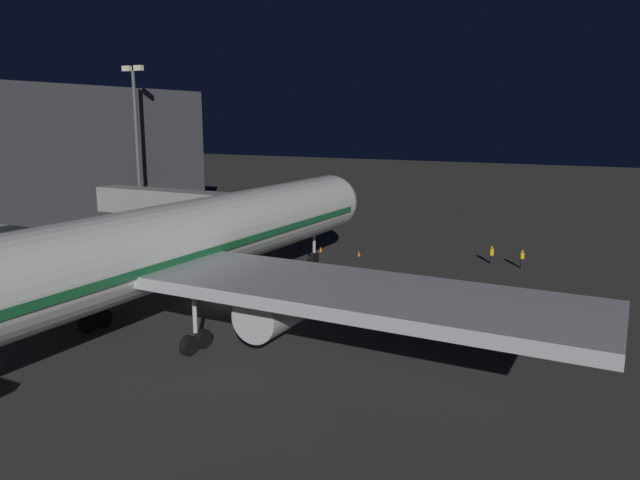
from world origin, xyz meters
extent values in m
plane|color=#383533|center=(0.00, 0.00, 0.00)|extent=(320.00, 320.00, 0.00)
cylinder|color=silver|center=(0.00, 7.26, 5.66)|extent=(5.27, 48.82, 5.27)
sphere|color=silver|center=(0.00, -17.15, 5.66)|extent=(5.16, 5.16, 5.16)
cube|color=#196033|center=(0.00, 7.26, 5.26)|extent=(5.32, 46.87, 0.50)
cube|color=black|center=(0.00, -15.57, 6.58)|extent=(2.90, 1.40, 0.90)
cube|color=#B7BABF|center=(0.00, 8.07, 4.74)|extent=(53.82, 7.70, 0.70)
cylinder|color=#B7BABF|center=(-8.69, 7.07, 2.84)|extent=(2.80, 5.14, 2.80)
cylinder|color=black|center=(-8.69, 4.49, 2.84)|extent=(2.38, 0.15, 2.38)
cylinder|color=#B7BABF|center=(8.69, 7.07, 2.84)|extent=(2.80, 5.14, 2.80)
cylinder|color=black|center=(8.69, 4.49, 2.84)|extent=(2.38, 0.15, 2.38)
cylinder|color=#B7BABF|center=(0.00, -13.65, 2.41)|extent=(0.28, 0.28, 2.43)
cylinder|color=black|center=(0.00, -13.65, 0.60)|extent=(0.45, 1.20, 1.20)
cylinder|color=#B7BABF|center=(-4.20, 9.07, 2.41)|extent=(0.28, 0.28, 2.43)
cylinder|color=black|center=(-4.20, 8.42, 0.60)|extent=(0.45, 1.20, 1.20)
cylinder|color=black|center=(-4.20, 9.72, 0.60)|extent=(0.45, 1.20, 1.20)
cylinder|color=#B7BABF|center=(4.20, 9.07, 2.41)|extent=(0.28, 0.28, 2.43)
cylinder|color=black|center=(4.20, 8.42, 0.60)|extent=(0.45, 1.20, 1.20)
cylinder|color=black|center=(4.20, 9.72, 0.60)|extent=(0.45, 1.20, 1.20)
cube|color=#9E9E99|center=(13.08, -9.14, 5.66)|extent=(17.97, 2.60, 2.50)
cube|color=#9E9E99|center=(4.10, -9.14, 5.66)|extent=(3.20, 3.40, 3.00)
cube|color=black|center=(2.70, -9.14, 5.66)|extent=(0.70, 3.20, 2.70)
cylinder|color=#B7BABF|center=(5.10, -9.14, 2.20)|extent=(0.56, 0.56, 4.41)
cylinder|color=black|center=(4.50, -9.14, 0.30)|extent=(0.25, 0.60, 0.60)
cylinder|color=black|center=(5.70, -9.14, 0.30)|extent=(0.25, 0.60, 0.60)
cylinder|color=#59595E|center=(25.50, -17.43, 9.55)|extent=(0.40, 0.40, 19.11)
cube|color=#F9EFC6|center=(24.60, -17.43, 19.36)|extent=(1.10, 0.50, 0.60)
cube|color=#F9EFC6|center=(26.40, -17.43, 19.36)|extent=(1.10, 0.50, 0.60)
cylinder|color=black|center=(-14.86, -22.08, 0.41)|extent=(0.28, 0.28, 0.82)
cylinder|color=yellow|center=(-14.86, -22.08, 1.14)|extent=(0.40, 0.40, 0.63)
sphere|color=tan|center=(-14.86, -22.08, 1.57)|extent=(0.24, 0.24, 0.24)
sphere|color=orange|center=(-14.86, -22.08, 1.62)|extent=(0.23, 0.23, 0.23)
cylinder|color=black|center=(-17.78, -21.49, 0.46)|extent=(0.28, 0.28, 0.93)
cylinder|color=yellow|center=(-17.78, -21.49, 1.21)|extent=(0.40, 0.40, 0.57)
sphere|color=tan|center=(-17.78, -21.49, 1.61)|extent=(0.24, 0.24, 0.24)
sphere|color=orange|center=(-17.78, -21.49, 1.66)|extent=(0.23, 0.23, 0.23)
cone|color=orange|center=(-2.20, -19.15, 0.28)|extent=(0.36, 0.36, 0.55)
cone|color=orange|center=(2.20, -19.15, 0.28)|extent=(0.36, 0.36, 0.55)
camera|label=1|loc=(-26.75, 36.01, 13.69)|focal=34.10mm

